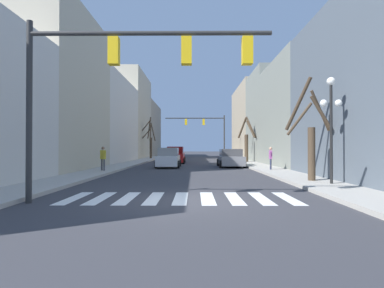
# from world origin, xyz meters

# --- Properties ---
(ground_plane) EXTENTS (240.00, 240.00, 0.00)m
(ground_plane) POSITION_xyz_m (0.00, 0.00, 0.00)
(ground_plane) COLOR #38383D
(sidewalk_right) EXTENTS (2.28, 90.00, 0.15)m
(sidewalk_right) POSITION_xyz_m (6.03, 0.00, 0.07)
(sidewalk_right) COLOR #ADA89E
(sidewalk_right) RESTS_ON ground_plane
(building_row_left) EXTENTS (6.00, 64.52, 13.02)m
(building_row_left) POSITION_xyz_m (-10.17, 28.13, 5.30)
(building_row_left) COLOR beige
(building_row_left) RESTS_ON ground_plane
(building_row_right) EXTENTS (6.00, 50.12, 12.72)m
(building_row_right) POSITION_xyz_m (10.17, 18.93, 5.34)
(building_row_right) COLOR #515B66
(building_row_right) RESTS_ON ground_plane
(crosswalk_stripes) EXTENTS (7.65, 2.60, 0.01)m
(crosswalk_stripes) POSITION_xyz_m (-0.00, 0.58, 0.00)
(crosswalk_stripes) COLOR white
(crosswalk_stripes) RESTS_ON ground_plane
(traffic_signal_near) EXTENTS (7.56, 0.28, 5.63)m
(traffic_signal_near) POSITION_xyz_m (-1.73, -0.34, 4.21)
(traffic_signal_near) COLOR #2D2D2D
(traffic_signal_near) RESTS_ON ground_plane
(traffic_signal_far) EXTENTS (8.33, 0.28, 6.22)m
(traffic_signal_far) POSITION_xyz_m (2.14, 32.28, 4.60)
(traffic_signal_far) COLOR #2D2D2D
(traffic_signal_far) RESTS_ON ground_plane
(street_lamp_right_corner) EXTENTS (0.95, 0.36, 4.62)m
(street_lamp_right_corner) POSITION_xyz_m (6.39, 3.49, 3.40)
(street_lamp_right_corner) COLOR black
(street_lamp_right_corner) RESTS_ON sidewalk_right
(car_parked_right_mid) EXTENTS (2.07, 4.83, 1.81)m
(car_parked_right_mid) POSITION_xyz_m (-1.59, 23.17, 0.84)
(car_parked_right_mid) COLOR red
(car_parked_right_mid) RESTS_ON ground_plane
(car_parked_left_near) EXTENTS (2.20, 4.52, 1.58)m
(car_parked_left_near) POSITION_xyz_m (3.67, 16.95, 0.74)
(car_parked_left_near) COLOR gray
(car_parked_left_near) RESTS_ON ground_plane
(car_at_intersection) EXTENTS (2.02, 4.74, 1.69)m
(car_at_intersection) POSITION_xyz_m (-1.77, 16.41, 0.79)
(car_at_intersection) COLOR white
(car_at_intersection) RESTS_ON ground_plane
(pedestrian_waiting_at_curb) EXTENTS (0.59, 0.51, 1.63)m
(pedestrian_waiting_at_curb) POSITION_xyz_m (-5.74, 10.73, 1.11)
(pedestrian_waiting_at_curb) COLOR #4C4C51
(pedestrian_waiting_at_curb) RESTS_ON sidewalk_left
(pedestrian_near_right_corner) EXTENTS (0.31, 0.68, 1.59)m
(pedestrian_near_right_corner) POSITION_xyz_m (5.89, 11.80, 1.09)
(pedestrian_near_right_corner) COLOR #282D47
(pedestrian_near_right_corner) RESTS_ON sidewalk_right
(street_tree_right_far) EXTENTS (2.26, 1.51, 4.97)m
(street_tree_right_far) POSITION_xyz_m (6.01, 4.85, 2.29)
(street_tree_right_far) COLOR #473828
(street_tree_right_far) RESTS_ON sidewalk_right
(street_tree_right_mid) EXTENTS (1.78, 2.38, 4.98)m
(street_tree_right_mid) POSITION_xyz_m (6.21, 23.43, 2.42)
(street_tree_right_mid) COLOR #473828
(street_tree_right_mid) RESTS_ON sidewalk_right
(street_tree_left_far) EXTENTS (2.51, 3.01, 6.07)m
(street_tree_left_far) POSITION_xyz_m (-6.10, 34.43, 2.89)
(street_tree_left_far) COLOR #473828
(street_tree_left_far) RESTS_ON sidewalk_left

